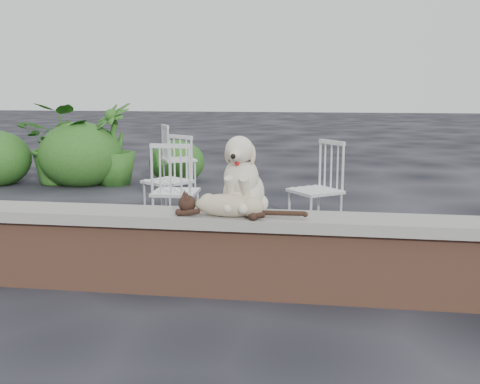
# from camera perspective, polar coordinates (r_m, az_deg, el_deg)

# --- Properties ---
(ground) EXTENTS (60.00, 60.00, 0.00)m
(ground) POSITION_cam_1_polar(r_m,az_deg,el_deg) (4.31, -5.26, -9.53)
(ground) COLOR black
(ground) RESTS_ON ground
(brick_wall) EXTENTS (6.00, 0.30, 0.50)m
(brick_wall) POSITION_cam_1_polar(r_m,az_deg,el_deg) (4.24, -5.31, -6.34)
(brick_wall) COLOR brown
(brick_wall) RESTS_ON ground
(capstone) EXTENTS (6.20, 0.40, 0.08)m
(capstone) POSITION_cam_1_polar(r_m,az_deg,el_deg) (4.16, -5.38, -2.52)
(capstone) COLOR slate
(capstone) RESTS_ON brick_wall
(dog) EXTENTS (0.42, 0.52, 0.56)m
(dog) POSITION_cam_1_polar(r_m,az_deg,el_deg) (4.08, 0.38, 1.85)
(dog) COLOR beige
(dog) RESTS_ON capstone
(cat) EXTENTS (1.08, 0.38, 0.18)m
(cat) POSITION_cam_1_polar(r_m,az_deg,el_deg) (3.97, -1.09, -1.16)
(cat) COLOR tan
(cat) RESTS_ON capstone
(chair_e) EXTENTS (0.76, 0.76, 0.94)m
(chair_e) POSITION_cam_1_polar(r_m,az_deg,el_deg) (8.20, -6.00, 3.32)
(chair_e) COLOR silver
(chair_e) RESTS_ON ground
(chair_c) EXTENTS (0.58, 0.58, 0.94)m
(chair_c) POSITION_cam_1_polar(r_m,az_deg,el_deg) (5.66, -6.33, 0.16)
(chair_c) COLOR silver
(chair_c) RESTS_ON ground
(chair_b) EXTENTS (0.78, 0.78, 0.94)m
(chair_b) POSITION_cam_1_polar(r_m,az_deg,el_deg) (6.31, -7.11, 1.20)
(chair_b) COLOR silver
(chair_b) RESTS_ON ground
(chair_d) EXTENTS (0.79, 0.79, 0.94)m
(chair_d) POSITION_cam_1_polar(r_m,az_deg,el_deg) (5.74, 7.39, 0.28)
(chair_d) COLOR silver
(chair_d) RESTS_ON ground
(potted_plant_a) EXTENTS (1.20, 1.06, 1.22)m
(potted_plant_a) POSITION_cam_1_polar(r_m,az_deg,el_deg) (9.21, -17.24, 4.56)
(potted_plant_a) COLOR #284D16
(potted_plant_a) RESTS_ON ground
(potted_plant_b) EXTENTS (0.97, 0.97, 1.22)m
(potted_plant_b) POSITION_cam_1_polar(r_m,az_deg,el_deg) (8.91, -12.32, 4.60)
(potted_plant_b) COLOR #284D16
(potted_plant_b) RESTS_ON ground
(shrubbery) EXTENTS (3.62, 1.59, 1.00)m
(shrubbery) POSITION_cam_1_polar(r_m,az_deg,el_deg) (9.15, -16.49, 3.25)
(shrubbery) COLOR #284D16
(shrubbery) RESTS_ON ground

